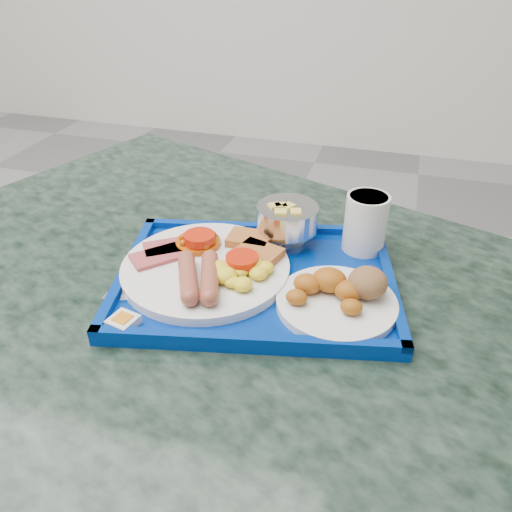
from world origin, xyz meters
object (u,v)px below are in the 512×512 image
at_px(tray, 256,280).
at_px(fruit_bowl, 287,219).
at_px(main_plate, 211,265).
at_px(juice_cup, 366,221).
at_px(table, 234,384).
at_px(bread_plate, 340,294).

bearing_deg(tray, fruit_bowl, 79.98).
height_order(tray, main_plate, main_plate).
bearing_deg(juice_cup, main_plate, -147.11).
distance_m(tray, main_plate, 0.08).
xyz_separation_m(fruit_bowl, juice_cup, (0.13, 0.02, 0.01)).
bearing_deg(fruit_bowl, table, -110.60).
relative_size(main_plate, juice_cup, 2.70).
xyz_separation_m(table, juice_cup, (0.18, 0.16, 0.28)).
xyz_separation_m(table, fruit_bowl, (0.05, 0.14, 0.27)).
bearing_deg(tray, main_plate, -173.67).
height_order(fruit_bowl, juice_cup, juice_cup).
bearing_deg(fruit_bowl, juice_cup, 8.27).
xyz_separation_m(main_plate, fruit_bowl, (0.09, 0.12, 0.03)).
height_order(table, juice_cup, juice_cup).
height_order(main_plate, bread_plate, bread_plate).
xyz_separation_m(tray, bread_plate, (0.14, -0.03, 0.02)).
relative_size(table, fruit_bowl, 14.37).
bearing_deg(bread_plate, tray, 167.54).
distance_m(fruit_bowl, juice_cup, 0.13).
height_order(table, tray, tray).
distance_m(main_plate, bread_plate, 0.21).
bearing_deg(table, fruit_bowl, 69.40).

